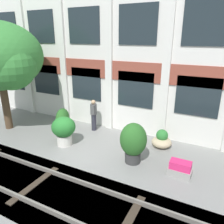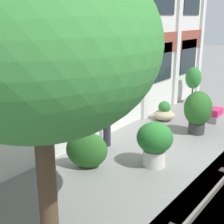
# 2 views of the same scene
# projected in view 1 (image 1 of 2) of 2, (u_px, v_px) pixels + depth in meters

# --- Properties ---
(ground_plane) EXTENTS (80.00, 80.00, 0.00)m
(ground_plane) POSITION_uv_depth(u_px,v_px,m) (80.00, 150.00, 9.45)
(ground_plane) COLOR gray
(apartment_facade) EXTENTS (17.22, 0.64, 7.29)m
(apartment_facade) POSITION_uv_depth(u_px,v_px,m) (112.00, 58.00, 10.80)
(apartment_facade) COLOR silver
(apartment_facade) RESTS_ON ground
(rail_tracks) EXTENTS (24.86, 2.80, 0.43)m
(rail_tracks) POSITION_uv_depth(u_px,v_px,m) (35.00, 188.00, 7.32)
(rail_tracks) COLOR #5B5449
(rail_tracks) RESTS_ON ground
(potted_plant_glazed_jar) EXTENTS (1.06, 1.06, 1.33)m
(potted_plant_glazed_jar) POSITION_uv_depth(u_px,v_px,m) (64.00, 129.00, 9.69)
(potted_plant_glazed_jar) COLOR beige
(potted_plant_glazed_jar) RESTS_ON ground
(potted_plant_stone_basin) EXTENTS (1.03, 1.03, 1.62)m
(potted_plant_stone_basin) POSITION_uv_depth(u_px,v_px,m) (133.00, 141.00, 8.30)
(potted_plant_stone_basin) COLOR #333333
(potted_plant_stone_basin) RESTS_ON ground
(potted_plant_square_trough) EXTENTS (0.83, 0.50, 0.55)m
(potted_plant_square_trough) POSITION_uv_depth(u_px,v_px,m) (180.00, 169.00, 7.68)
(potted_plant_square_trough) COLOR gray
(potted_plant_square_trough) RESTS_ON ground
(potted_plant_wide_bowl) EXTENTS (0.88, 0.88, 0.82)m
(potted_plant_wide_bowl) POSITION_uv_depth(u_px,v_px,m) (162.00, 140.00, 9.65)
(potted_plant_wide_bowl) COLOR tan
(potted_plant_wide_bowl) RESTS_ON ground
(resident_by_doorway) EXTENTS (0.34, 0.46, 1.64)m
(resident_by_doorway) POSITION_uv_depth(u_px,v_px,m) (94.00, 114.00, 11.21)
(resident_by_doorway) COLOR #282833
(resident_by_doorway) RESTS_ON ground
(topiary_hedge) EXTENTS (1.20, 1.41, 1.08)m
(topiary_hedge) POSITION_uv_depth(u_px,v_px,m) (63.00, 119.00, 11.57)
(topiary_hedge) COLOR #286023
(topiary_hedge) RESTS_ON ground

